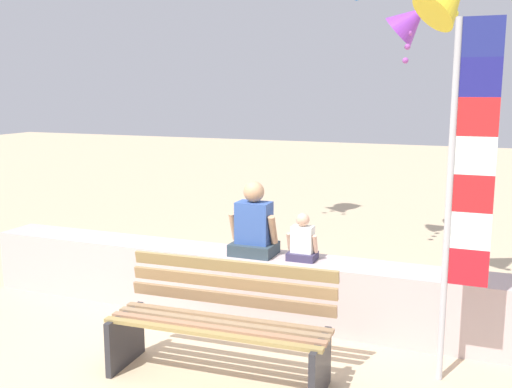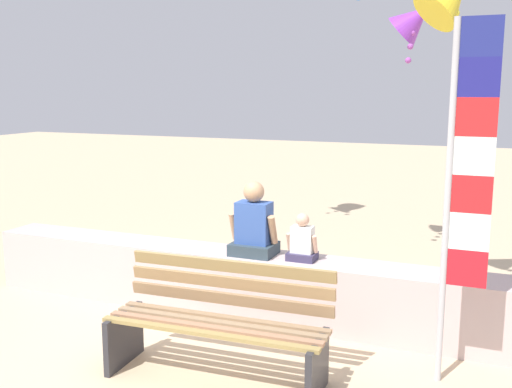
% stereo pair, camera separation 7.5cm
% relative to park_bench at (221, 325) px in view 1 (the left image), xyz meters
% --- Properties ---
extents(ground_plane, '(40.00, 40.00, 0.00)m').
position_rel_park_bench_xyz_m(ground_plane, '(-0.44, 0.43, -0.42)').
color(ground_plane, '#CEB38E').
extents(seawall_ledge, '(5.57, 0.50, 0.64)m').
position_rel_park_bench_xyz_m(seawall_ledge, '(-0.44, 1.25, -0.10)').
color(seawall_ledge, '#C6AEAB').
rests_on(seawall_ledge, ground).
extents(park_bench, '(1.78, 0.68, 0.88)m').
position_rel_park_bench_xyz_m(park_bench, '(0.00, 0.00, 0.00)').
color(park_bench, '#9C834B').
rests_on(park_bench, ground).
extents(person_adult, '(0.47, 0.35, 0.73)m').
position_rel_park_bench_xyz_m(person_adult, '(-0.22, 1.24, 0.50)').
color(person_adult, '#2F3F4B').
rests_on(person_adult, seawall_ledge).
extents(person_child, '(0.30, 0.22, 0.45)m').
position_rel_park_bench_xyz_m(person_child, '(0.27, 1.24, 0.39)').
color(person_child, '#363051').
rests_on(person_child, seawall_ledge).
extents(flag_banner, '(0.33, 0.05, 2.74)m').
position_rel_park_bench_xyz_m(flag_banner, '(1.71, 0.57, 1.17)').
color(flag_banner, '#B7B7BC').
rests_on(flag_banner, ground).
extents(kite_purple, '(0.70, 0.61, 0.92)m').
position_rel_park_bench_xyz_m(kite_purple, '(0.77, 4.40, 2.71)').
color(kite_purple, purple).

